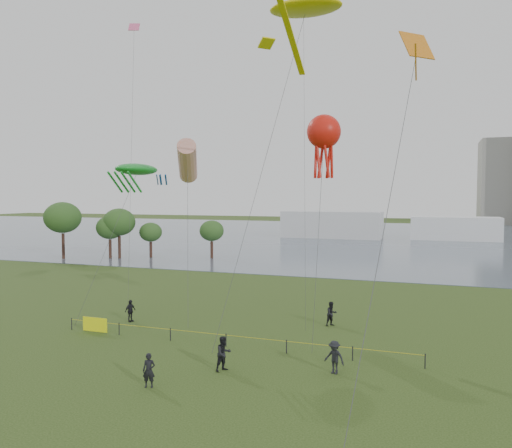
% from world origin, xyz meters
% --- Properties ---
extents(ground_plane, '(400.00, 400.00, 0.00)m').
position_xyz_m(ground_plane, '(0.00, 0.00, 0.00)').
color(ground_plane, '#243912').
extents(lake, '(400.00, 120.00, 0.08)m').
position_xyz_m(lake, '(0.00, 100.00, 0.02)').
color(lake, '#505E6E').
rests_on(lake, ground_plane).
extents(building_low, '(16.00, 18.00, 28.00)m').
position_xyz_m(building_low, '(32.00, 168.00, 14.00)').
color(building_low, gray).
rests_on(building_low, ground_plane).
extents(pavilion_left, '(22.00, 8.00, 6.00)m').
position_xyz_m(pavilion_left, '(-12.00, 95.00, 3.00)').
color(pavilion_left, silver).
rests_on(pavilion_left, ground_plane).
extents(pavilion_right, '(18.00, 7.00, 5.00)m').
position_xyz_m(pavilion_right, '(14.00, 98.00, 2.50)').
color(pavilion_right, white).
rests_on(pavilion_right, ground_plane).
extents(trees, '(25.50, 12.70, 8.60)m').
position_xyz_m(trees, '(-36.62, 47.07, 5.37)').
color(trees, '#352018').
rests_on(trees, ground_plane).
extents(fence, '(24.07, 0.07, 1.05)m').
position_xyz_m(fence, '(-8.92, 12.18, 0.55)').
color(fence, black).
rests_on(fence, ground_plane).
extents(spectator_a, '(1.11, 1.17, 1.91)m').
position_xyz_m(spectator_a, '(-1.22, 8.13, 0.96)').
color(spectator_a, black).
rests_on(spectator_a, ground_plane).
extents(spectator_b, '(1.31, 1.00, 1.80)m').
position_xyz_m(spectator_b, '(4.59, 9.73, 0.90)').
color(spectator_b, black).
rests_on(spectator_b, ground_plane).
extents(spectator_c, '(0.64, 1.05, 1.67)m').
position_xyz_m(spectator_c, '(-12.14, 15.55, 0.84)').
color(spectator_c, black).
rests_on(spectator_c, ground_plane).
extents(spectator_f, '(0.72, 0.58, 1.72)m').
position_xyz_m(spectator_f, '(-3.81, 4.70, 0.86)').
color(spectator_f, black).
rests_on(spectator_f, ground_plane).
extents(spectator_g, '(1.10, 1.10, 1.80)m').
position_xyz_m(spectator_g, '(2.54, 19.48, 0.90)').
color(spectator_g, black).
rests_on(spectator_g, ground_plane).
extents(kite_stingray, '(6.95, 9.97, 22.12)m').
position_xyz_m(kite_stingray, '(1.41, 15.47, 21.66)').
color(kite_stingray, '#3F3F42').
extents(kite_windsock, '(5.78, 9.05, 14.37)m').
position_xyz_m(kite_windsock, '(-10.50, 21.94, 12.53)').
color(kite_windsock, '#3F3F42').
extents(kite_creature, '(4.91, 5.00, 12.00)m').
position_xyz_m(kite_creature, '(-11.59, 15.80, 11.54)').
color(kite_creature, '#3F3F42').
extents(kite_octopus, '(2.12, 2.75, 14.66)m').
position_xyz_m(kite_octopus, '(2.93, 14.42, 13.51)').
color(kite_octopus, '#3F3F42').
extents(kite_delta, '(2.60, 12.59, 17.36)m').
position_xyz_m(kite_delta, '(8.51, 7.91, 15.90)').
color(kite_delta, '#3F3F42').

